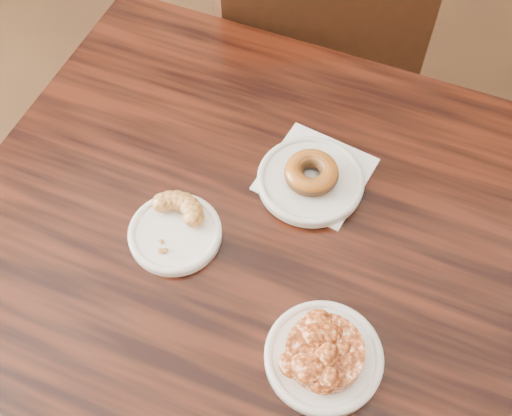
# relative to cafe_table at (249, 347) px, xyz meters

# --- Properties ---
(floor) EXTENTS (5.00, 5.00, 0.00)m
(floor) POSITION_rel_cafe_table_xyz_m (0.20, 0.08, -0.38)
(floor) COLOR black
(floor) RESTS_ON ground
(cafe_table) EXTENTS (1.14, 1.14, 0.75)m
(cafe_table) POSITION_rel_cafe_table_xyz_m (0.00, 0.00, 0.00)
(cafe_table) COLOR black
(cafe_table) RESTS_ON floor
(chair_far) EXTENTS (0.60, 0.60, 0.90)m
(chair_far) POSITION_rel_cafe_table_xyz_m (0.03, 0.79, 0.08)
(chair_far) COLOR black
(chair_far) RESTS_ON floor
(napkin) EXTENTS (0.20, 0.20, 0.00)m
(napkin) POSITION_rel_cafe_table_xyz_m (0.09, 0.17, 0.38)
(napkin) COLOR white
(napkin) RESTS_ON cafe_table
(plate_donut) EXTENTS (0.17, 0.17, 0.01)m
(plate_donut) POSITION_rel_cafe_table_xyz_m (0.08, 0.15, 0.38)
(plate_donut) COLOR silver
(plate_donut) RESTS_ON napkin
(plate_cruller) EXTENTS (0.14, 0.14, 0.01)m
(plate_cruller) POSITION_rel_cafe_table_xyz_m (-0.11, 0.02, 0.38)
(plate_cruller) COLOR white
(plate_cruller) RESTS_ON cafe_table
(plate_fritter) EXTENTS (0.16, 0.16, 0.01)m
(plate_fritter) POSITION_rel_cafe_table_xyz_m (0.13, -0.14, 0.38)
(plate_fritter) COLOR white
(plate_fritter) RESTS_ON cafe_table
(glazed_donut) EXTENTS (0.09, 0.09, 0.03)m
(glazed_donut) POSITION_rel_cafe_table_xyz_m (0.08, 0.15, 0.41)
(glazed_donut) COLOR brown
(glazed_donut) RESTS_ON plate_donut
(apple_fritter) EXTENTS (0.14, 0.14, 0.03)m
(apple_fritter) POSITION_rel_cafe_table_xyz_m (0.13, -0.14, 0.40)
(apple_fritter) COLOR #421707
(apple_fritter) RESTS_ON plate_fritter
(cruller_fragment) EXTENTS (0.11, 0.11, 0.03)m
(cruller_fragment) POSITION_rel_cafe_table_xyz_m (-0.11, 0.02, 0.40)
(cruller_fragment) COLOR brown
(cruller_fragment) RESTS_ON plate_cruller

